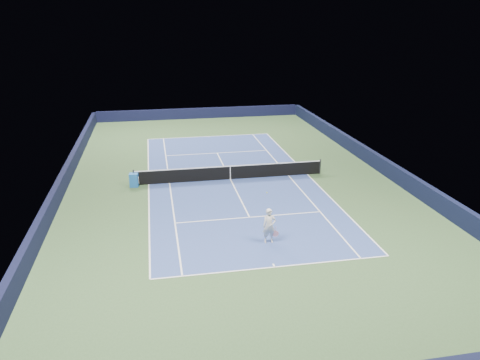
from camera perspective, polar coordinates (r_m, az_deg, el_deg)
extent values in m
plane|color=#304A28|center=(31.86, -1.19, 0.09)|extent=(40.00, 40.00, 0.00)
cube|color=black|center=(50.70, -4.97, 8.11)|extent=(22.00, 0.35, 1.10)
cube|color=black|center=(35.04, 16.55, 2.04)|extent=(0.35, 40.00, 1.10)
cube|color=black|center=(31.85, -20.77, -0.21)|extent=(0.35, 40.00, 1.10)
cube|color=navy|center=(31.86, -1.19, 0.09)|extent=(10.97, 23.77, 0.01)
cube|color=white|center=(43.13, -3.83, 5.33)|extent=(10.97, 0.08, 0.00)
cube|color=white|center=(21.28, 4.25, -10.54)|extent=(10.97, 0.08, 0.00)
cube|color=white|center=(33.16, 8.20, 0.70)|extent=(0.08, 23.77, 0.00)
cube|color=white|center=(31.48, -11.08, -0.52)|extent=(0.08, 23.77, 0.00)
cube|color=white|center=(32.75, 5.93, 0.55)|extent=(0.08, 23.77, 0.00)
cube|color=white|center=(31.49, -8.59, -0.37)|extent=(0.08, 23.77, 0.00)
cube|color=white|center=(37.88, -2.81, 3.31)|extent=(8.23, 0.08, 0.00)
cube|color=white|center=(26.03, 1.17, -4.56)|extent=(8.23, 0.08, 0.00)
cube|color=white|center=(31.86, -1.19, 0.10)|extent=(0.08, 12.80, 0.00)
cube|color=white|center=(42.98, -3.81, 5.28)|extent=(0.08, 0.30, 0.00)
cube|color=white|center=(21.41, 4.15, -10.34)|extent=(0.08, 0.30, 0.00)
cylinder|color=black|center=(31.34, -12.81, 0.27)|extent=(0.10, 0.10, 1.07)
cylinder|color=black|center=(33.29, 9.74, 1.64)|extent=(0.10, 0.10, 1.07)
cube|color=black|center=(31.71, -1.19, 0.87)|extent=(12.80, 0.03, 0.91)
cube|color=white|center=(31.56, -1.20, 1.70)|extent=(12.80, 0.04, 0.06)
cube|color=white|center=(31.71, -1.19, 0.87)|extent=(0.05, 0.04, 0.91)
cube|color=#1C5AA9|center=(31.17, -12.81, 0.00)|extent=(0.59, 0.55, 0.90)
cube|color=silver|center=(31.16, -12.27, 0.04)|extent=(0.06, 0.40, 0.40)
imported|color=silver|center=(22.99, 3.59, -5.60)|extent=(0.67, 0.46, 1.77)
cylinder|color=#D08798|center=(23.10, 4.38, -6.02)|extent=(0.03, 0.03, 0.29)
cylinder|color=black|center=(23.21, 4.37, -6.56)|extent=(0.29, 0.02, 0.29)
cylinder|color=#CC8494|center=(23.21, 4.37, -6.56)|extent=(0.31, 0.03, 0.31)
sphere|color=#B0C82A|center=(23.36, 3.30, -1.55)|extent=(0.07, 0.07, 0.07)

